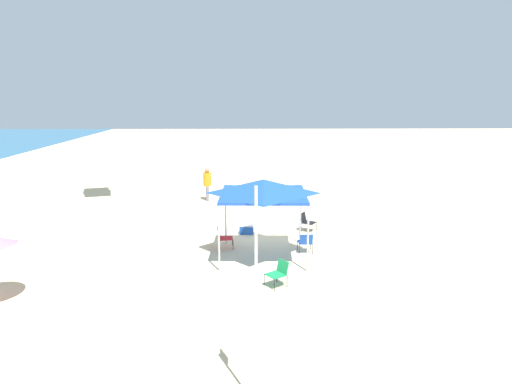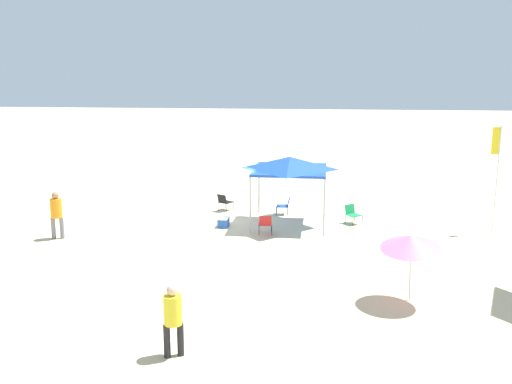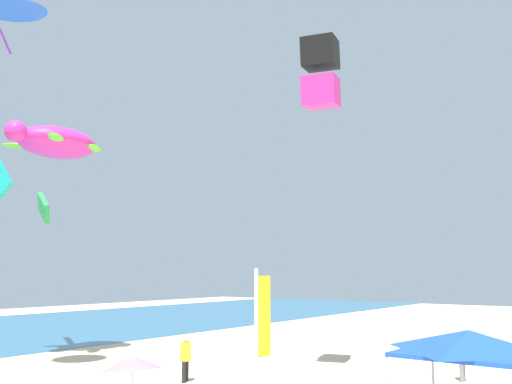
% 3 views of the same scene
% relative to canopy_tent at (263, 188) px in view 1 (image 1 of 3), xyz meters
% --- Properties ---
extents(ground, '(120.00, 120.00, 0.10)m').
position_rel_canopy_tent_xyz_m(ground, '(2.68, -0.05, -2.70)').
color(ground, beige).
extents(canopy_tent, '(3.17, 3.23, 2.97)m').
position_rel_canopy_tent_xyz_m(canopy_tent, '(0.00, 0.00, 0.00)').
color(canopy_tent, '#B7B7BC').
rests_on(canopy_tent, ground).
extents(folding_chair_facing_ocean, '(0.63, 0.55, 0.82)m').
position_rel_canopy_tent_xyz_m(folding_chair_facing_ocean, '(0.26, -1.66, -2.18)').
color(folding_chair_facing_ocean, black).
rests_on(folding_chair_facing_ocean, ground).
extents(folding_chair_right_of_tent, '(0.78, 0.81, 0.82)m').
position_rel_canopy_tent_xyz_m(folding_chair_right_of_tent, '(-2.72, -0.40, -2.18)').
color(folding_chair_right_of_tent, black).
rests_on(folding_chair_right_of_tent, ground).
extents(folding_chair_left_of_tent, '(0.77, 0.80, 0.82)m').
position_rel_canopy_tent_xyz_m(folding_chair_left_of_tent, '(3.13, -2.07, -2.18)').
color(folding_chair_left_of_tent, black).
rests_on(folding_chair_left_of_tent, ground).
extents(folding_chair_near_cooler, '(0.59, 0.67, 0.82)m').
position_rel_canopy_tent_xyz_m(folding_chair_near_cooler, '(0.92, 1.56, -2.18)').
color(folding_chair_near_cooler, black).
rests_on(folding_chair_near_cooler, ground).
extents(cooler_box, '(0.47, 0.66, 0.40)m').
position_rel_canopy_tent_xyz_m(cooler_box, '(2.78, 0.63, -2.45)').
color(cooler_box, blue).
rests_on(cooler_box, ground).
extents(banner_flag, '(0.36, 0.06, 4.46)m').
position_rel_canopy_tent_xyz_m(banner_flag, '(-8.37, 0.44, 0.02)').
color(banner_flag, silver).
rests_on(banner_flag, ground).
extents(person_by_tent, '(0.51, 0.45, 1.91)m').
position_rel_canopy_tent_xyz_m(person_by_tent, '(9.12, 2.89, -1.53)').
color(person_by_tent, slate).
rests_on(person_by_tent, ground).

